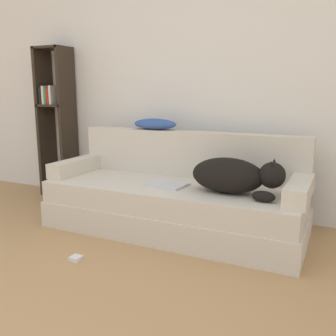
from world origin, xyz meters
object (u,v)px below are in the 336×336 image
couch (173,208)px  throw_pillow (155,124)px  laptop (167,184)px  dog (234,176)px  power_adapter (76,258)px  bookshelf (56,115)px

couch → throw_pillow: 0.80m
laptop → dog: bearing=6.9°
dog → power_adapter: bearing=-140.5°
couch → laptop: bearing=-112.8°
bookshelf → laptop: bearing=-18.5°
bookshelf → power_adapter: bearing=-45.5°
couch → dog: bearing=-6.9°
laptop → couch: bearing=74.5°
bookshelf → power_adapter: bookshelf is taller
throw_pillow → bookshelf: (-1.25, 0.12, 0.04)m
dog → bookshelf: bookshelf is taller
laptop → power_adapter: size_ratio=4.51×
dog → bookshelf: 2.20m
dog → laptop: (-0.54, 0.00, -0.12)m
bookshelf → power_adapter: 1.96m
power_adapter → laptop: bearing=65.1°
couch → throw_pillow: size_ratio=5.07×
laptop → bookshelf: 1.72m
couch → laptop: (-0.02, -0.06, 0.21)m
laptop → throw_pillow: throw_pillow is taller
laptop → bookshelf: (-1.57, 0.53, 0.47)m
throw_pillow → bookshelf: size_ratio=0.26×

